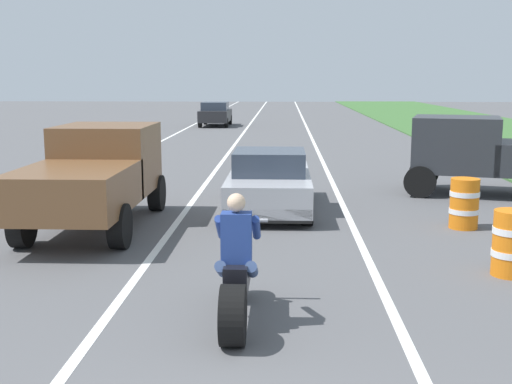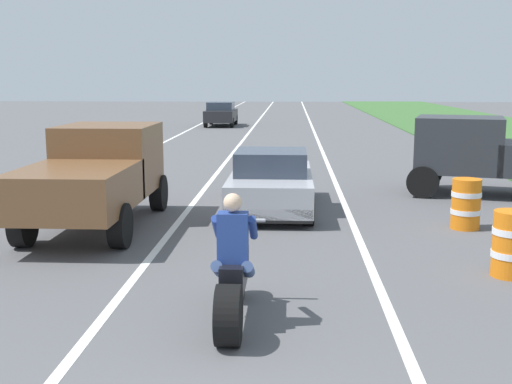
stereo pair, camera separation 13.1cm
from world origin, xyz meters
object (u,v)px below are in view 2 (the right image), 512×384
sports_car_silver (271,182)px  construction_barrel_nearest (511,244)px  pickup_truck_left_lane_brown (97,172)px  construction_barrel_mid (466,204)px  distant_car_far_ahead (221,114)px  pickup_truck_right_shoulder_dark_grey (497,152)px  motorcycle_with_rider (233,278)px

sports_car_silver → construction_barrel_nearest: size_ratio=4.30×
sports_car_silver → pickup_truck_left_lane_brown: size_ratio=0.90×
construction_barrel_mid → sports_car_silver: bearing=156.8°
pickup_truck_left_lane_brown → construction_barrel_nearest: size_ratio=4.80×
distant_car_far_ahead → sports_car_silver: bearing=-81.4°
construction_barrel_nearest → construction_barrel_mid: bearing=87.3°
pickup_truck_right_shoulder_dark_grey → construction_barrel_nearest: 7.21m
pickup_truck_left_lane_brown → pickup_truck_right_shoulder_dark_grey: 9.89m
pickup_truck_left_lane_brown → construction_barrel_mid: pickup_truck_left_lane_brown is taller
sports_car_silver → pickup_truck_left_lane_brown: bearing=-150.9°
pickup_truck_right_shoulder_dark_grey → distant_car_far_ahead: (-9.58, 23.99, -0.33)m
motorcycle_with_rider → distant_car_far_ahead: (-3.71, 33.11, 0.18)m
construction_barrel_mid → motorcycle_with_rider: bearing=-127.8°
pickup_truck_right_shoulder_dark_grey → motorcycle_with_rider: bearing=-122.8°
pickup_truck_left_lane_brown → distant_car_far_ahead: size_ratio=1.20×
pickup_truck_right_shoulder_dark_grey → construction_barrel_mid: (-1.73, -3.78, -0.60)m
sports_car_silver → construction_barrel_mid: bearing=-23.2°
motorcycle_with_rider → pickup_truck_left_lane_brown: bearing=121.8°
sports_car_silver → pickup_truck_right_shoulder_dark_grey: size_ratio=0.84×
sports_car_silver → distant_car_far_ahead: distant_car_far_ahead is taller
sports_car_silver → construction_barrel_nearest: (3.75, -4.83, -0.13)m
pickup_truck_left_lane_brown → pickup_truck_right_shoulder_dark_grey: (9.04, 4.01, 0.00)m
pickup_truck_left_lane_brown → distant_car_far_ahead: 28.00m
construction_barrel_nearest → motorcycle_with_rider: bearing=-151.3°
pickup_truck_left_lane_brown → construction_barrel_nearest: bearing=-22.3°
pickup_truck_left_lane_brown → construction_barrel_mid: (7.31, 0.23, -0.60)m
pickup_truck_left_lane_brown → construction_barrel_nearest: pickup_truck_left_lane_brown is taller
construction_barrel_nearest → pickup_truck_left_lane_brown: bearing=157.7°
sports_car_silver → pickup_truck_right_shoulder_dark_grey: bearing=20.5°
pickup_truck_right_shoulder_dark_grey → construction_barrel_mid: pickup_truck_right_shoulder_dark_grey is taller
motorcycle_with_rider → pickup_truck_left_lane_brown: pickup_truck_left_lane_brown is taller
construction_barrel_nearest → distant_car_far_ahead: bearing=104.0°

